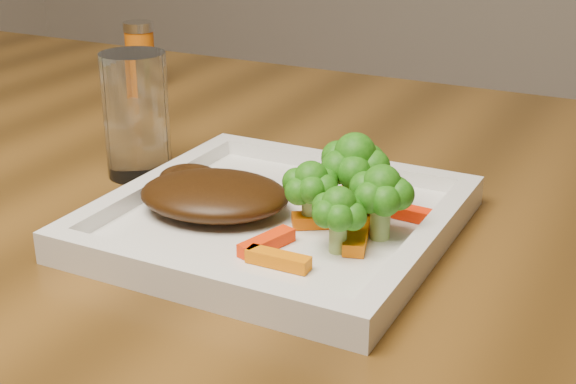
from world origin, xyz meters
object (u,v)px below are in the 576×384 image
at_px(steak, 214,195).
at_px(drinking_glass, 136,115).
at_px(plate, 277,225).
at_px(spice_shaker, 140,57).

xyz_separation_m(steak, drinking_glass, (-0.13, 0.07, 0.03)).
distance_m(plate, steak, 0.06).
height_order(plate, drinking_glass, drinking_glass).
bearing_deg(spice_shaker, plate, -40.08).
distance_m(steak, drinking_glass, 0.15).
height_order(steak, drinking_glass, drinking_glass).
bearing_deg(drinking_glass, steak, -27.64).
distance_m(plate, spice_shaker, 0.49).
xyz_separation_m(plate, spice_shaker, (-0.37, 0.31, 0.04)).
xyz_separation_m(plate, steak, (-0.05, -0.01, 0.02)).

